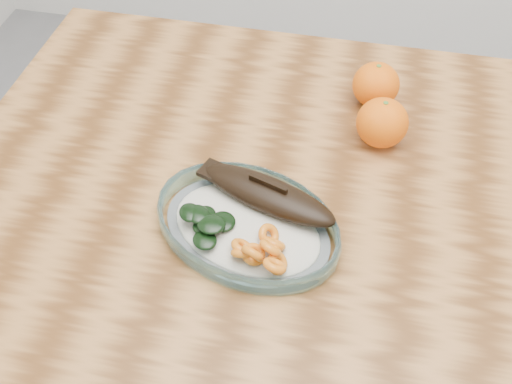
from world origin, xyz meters
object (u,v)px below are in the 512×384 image
at_px(orange_right, 382,123).
at_px(dining_table, 332,230).
at_px(plated_meal, 248,222).
at_px(orange_left, 376,85).

bearing_deg(orange_right, dining_table, -113.94).
height_order(plated_meal, orange_right, orange_right).
bearing_deg(orange_right, orange_left, 100.32).
distance_m(orange_left, orange_right, 0.10).
distance_m(plated_meal, orange_right, 0.28).
relative_size(dining_table, orange_left, 15.15).
relative_size(plated_meal, orange_right, 7.67).
distance_m(dining_table, orange_left, 0.26).
relative_size(orange_left, orange_right, 0.96).
bearing_deg(plated_meal, dining_table, 64.03).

